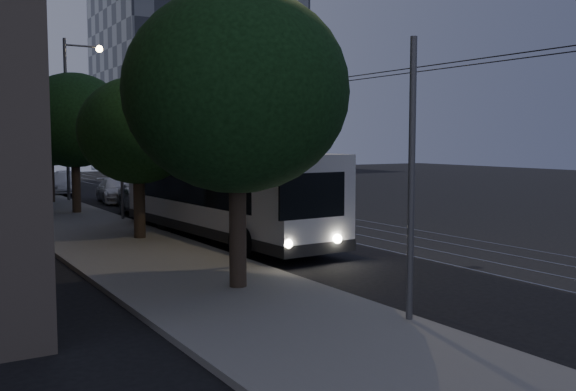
% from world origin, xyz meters
% --- Properties ---
extents(ground, '(120.00, 120.00, 0.00)m').
position_xyz_m(ground, '(0.00, 0.00, 0.00)').
color(ground, black).
rests_on(ground, ground).
extents(sidewalk, '(5.00, 90.00, 0.15)m').
position_xyz_m(sidewalk, '(-7.50, 20.00, 0.07)').
color(sidewalk, gray).
rests_on(sidewalk, ground).
extents(tram_rails, '(4.52, 90.00, 0.02)m').
position_xyz_m(tram_rails, '(2.50, 20.00, 0.01)').
color(tram_rails, gray).
rests_on(tram_rails, ground).
extents(overhead_wires, '(2.23, 90.00, 6.00)m').
position_xyz_m(overhead_wires, '(-4.97, 20.00, 3.47)').
color(overhead_wires, black).
rests_on(overhead_wires, ground).
extents(building_distant_right, '(22.00, 18.00, 24.00)m').
position_xyz_m(building_distant_right, '(18.00, 55.00, 12.00)').
color(building_distant_right, '#323740').
rests_on(building_distant_right, ground).
extents(trolleybus, '(3.40, 13.41, 5.63)m').
position_xyz_m(trolleybus, '(-3.57, 2.91, 1.84)').
color(trolleybus, '#BDBDC0').
rests_on(trolleybus, ground).
extents(pickup_silver, '(3.72, 6.80, 1.81)m').
position_xyz_m(pickup_silver, '(-3.14, 10.99, 0.90)').
color(pickup_silver, '#969A9D').
rests_on(pickup_silver, ground).
extents(car_white_a, '(2.26, 4.51, 1.48)m').
position_xyz_m(car_white_a, '(-2.70, 16.00, 0.74)').
color(car_white_a, '#B7B6BB').
rests_on(car_white_a, ground).
extents(car_white_b, '(2.71, 5.33, 1.48)m').
position_xyz_m(car_white_b, '(-2.70, 19.76, 0.74)').
color(car_white_b, white).
rests_on(car_white_b, ground).
extents(car_white_c, '(2.10, 4.82, 1.54)m').
position_xyz_m(car_white_c, '(-4.30, 27.28, 0.77)').
color(car_white_c, silver).
rests_on(car_white_c, ground).
extents(car_white_d, '(1.99, 4.45, 1.49)m').
position_xyz_m(car_white_d, '(-2.70, 34.02, 0.74)').
color(car_white_d, white).
rests_on(car_white_d, ground).
extents(tree_0, '(5.70, 5.70, 7.68)m').
position_xyz_m(tree_0, '(-7.00, -5.42, 5.11)').
color(tree_0, black).
rests_on(tree_0, ground).
extents(tree_1, '(4.50, 4.50, 6.28)m').
position_xyz_m(tree_1, '(-6.50, 3.89, 4.24)').
color(tree_1, black).
rests_on(tree_1, ground).
extents(tree_2, '(5.38, 5.38, 7.32)m').
position_xyz_m(tree_2, '(-6.50, 14.00, 4.89)').
color(tree_2, black).
rests_on(tree_2, ground).
extents(tree_3, '(5.14, 5.14, 6.95)m').
position_xyz_m(tree_3, '(-6.50, 20.44, 4.62)').
color(tree_3, black).
rests_on(tree_3, ground).
extents(tree_4, '(4.79, 4.79, 6.28)m').
position_xyz_m(tree_4, '(-6.72, 29.45, 4.11)').
color(tree_4, black).
rests_on(tree_4, ground).
extents(tree_5, '(4.96, 4.96, 6.37)m').
position_xyz_m(tree_5, '(-6.75, 39.04, 4.13)').
color(tree_5, black).
rests_on(tree_5, ground).
extents(streetlamp_near, '(2.65, 0.44, 11.11)m').
position_xyz_m(streetlamp_near, '(-5.37, -3.13, 6.63)').
color(streetlamp_near, '#565659').
rests_on(streetlamp_near, ground).
extents(streetlamp_far, '(2.45, 0.44, 10.12)m').
position_xyz_m(streetlamp_far, '(-4.85, 21.31, 6.09)').
color(streetlamp_far, '#565659').
rests_on(streetlamp_far, ground).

